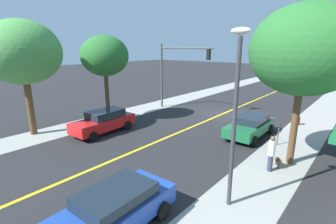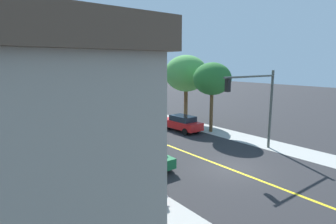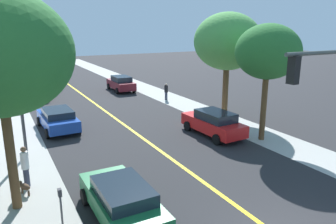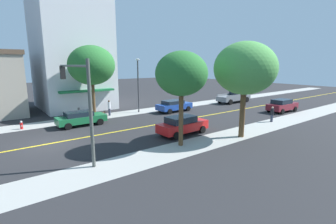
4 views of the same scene
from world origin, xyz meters
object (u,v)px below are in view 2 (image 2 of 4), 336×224
Objects in this scene: parking_meter at (113,157)px; pedestrian_black_shirt at (144,108)px; red_sedan_right_curb at (182,123)px; green_sedan_left_curb at (144,155)px; grey_pickup_truck at (45,108)px; street_tree_right_corner at (212,79)px; small_dog at (82,156)px; street_lamp at (65,97)px; maroon_sedan_right_curb at (109,104)px; pedestrian_white_shirt at (80,145)px; street_tree_left_far at (186,74)px; traffic_light_mast at (258,97)px; street_tree_left_near at (77,79)px; blue_sedan_left_curb at (79,125)px; fire_hydrant at (164,197)px.

pedestrian_black_shirt reaches higher than parking_meter.
pedestrian_black_shirt reaches higher than red_sedan_right_curb.
green_sedan_left_curb is 0.75× the size of grey_pickup_truck.
street_tree_right_corner is 14.20m from small_dog.
maroon_sedan_right_curb is (10.67, 14.45, -3.21)m from street_lamp.
red_sedan_right_curb is at bearing -91.46° from pedestrian_black_shirt.
street_tree_right_corner is 3.76× the size of pedestrian_white_shirt.
street_tree_left_far is 14.34m from street_lamp.
street_lamp is 11.33m from red_sedan_right_curb.
parking_meter is at bearing -164.27° from street_tree_right_corner.
traffic_light_mast is 3.90× the size of pedestrian_black_shirt.
grey_pickup_truck is at bearing -38.93° from small_dog.
traffic_light_mast reaches higher than maroon_sedan_right_curb.
street_tree_left_near is 12.97m from red_sedan_right_curb.
blue_sedan_left_curb is 7.97m from pedestrian_white_shirt.
street_tree_left_near reaches higher than blue_sedan_left_curb.
maroon_sedan_right_curb reaches higher than green_sedan_left_curb.
parking_meter is (-12.40, -3.49, -4.28)m from street_tree_right_corner.
grey_pickup_truck is 8.96× the size of small_dog.
pedestrian_white_shirt is (-0.32, -3.75, -3.07)m from street_lamp.
street_tree_right_corner is 1.47× the size of red_sedan_right_curb.
parking_meter is 0.23× the size of traffic_light_mast.
parking_meter is 0.22× the size of street_lamp.
traffic_light_mast is at bearing 12.12° from fire_hydrant.
red_sedan_right_curb is 6.77× the size of small_dog.
red_sedan_right_curb reaches higher than small_dog.
fire_hydrant is 0.17× the size of red_sedan_right_curb.
pedestrian_black_shirt is (0.00, 12.36, -4.39)m from street_tree_right_corner.
grey_pickup_truck reaches higher than blue_sedan_left_curb.
grey_pickup_truck is at bearing 22.99° from red_sedan_right_curb.
small_dog is (-2.71, -20.38, -0.54)m from grey_pickup_truck.
pedestrian_black_shirt is at bearing 89.99° from street_tree_right_corner.
fire_hydrant is at bearing 155.17° from small_dog.
traffic_light_mast is 9.07× the size of small_dog.
parking_meter is 0.23× the size of grey_pickup_truck.
street_tree_right_corner reaches higher than pedestrian_white_shirt.
street_tree_right_corner is 4.28× the size of pedestrian_black_shirt.
blue_sedan_left_curb is (3.14, 9.12, -4.99)m from street_tree_left_near.
street_tree_left_far is 5.33× the size of parking_meter.
blue_sedan_left_curb is at bearing -59.06° from traffic_light_mast.
grey_pickup_truck is (2.21, 15.96, -3.15)m from street_lamp.
street_tree_left_far is 8.53m from pedestrian_black_shirt.
red_sedan_right_curb reaches higher than blue_sedan_left_curb.
street_tree_left_near is 13.74m from street_tree_right_corner.
street_tree_right_corner reaches higher than fire_hydrant.
street_tree_left_near is 11.58× the size of small_dog.
street_lamp reaches higher than pedestrian_black_shirt.
street_tree_left_near is 1.04× the size of street_tree_left_far.
blue_sedan_left_curb is 12.19m from grey_pickup_truck.
pedestrian_black_shirt is (12.40, 15.85, -0.10)m from parking_meter.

